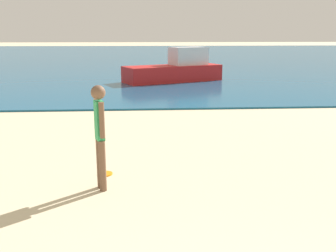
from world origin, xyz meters
name	(u,v)px	position (x,y,z in m)	size (l,w,h in m)	color
water	(151,55)	(0.00, 41.23, 0.03)	(160.00, 60.00, 0.06)	#14567F
person_standing	(100,132)	(-1.64, 4.89, 0.96)	(0.22, 0.37, 1.69)	brown
frisbee	(106,174)	(-1.65, 5.53, 0.01)	(0.25, 0.25, 0.03)	orange
boat_near	(176,69)	(0.74, 18.37, 0.64)	(5.17, 3.43, 1.68)	red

